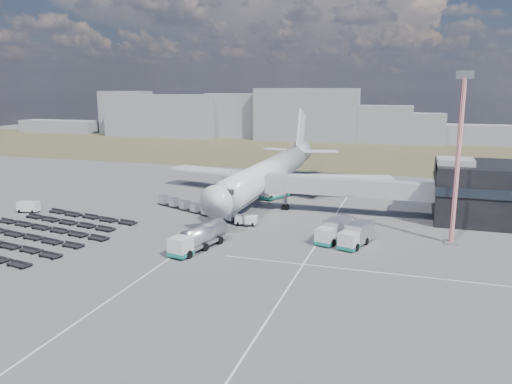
% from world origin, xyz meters
% --- Properties ---
extents(ground, '(420.00, 420.00, 0.00)m').
position_xyz_m(ground, '(0.00, 0.00, 0.00)').
color(ground, '#565659').
rests_on(ground, ground).
extents(grass_strip, '(420.00, 90.00, 0.01)m').
position_xyz_m(grass_strip, '(0.00, 110.00, 0.01)').
color(grass_strip, '#48402B').
rests_on(grass_strip, ground).
extents(lane_markings, '(47.12, 110.00, 0.01)m').
position_xyz_m(lane_markings, '(9.77, 3.00, 0.01)').
color(lane_markings, silver).
rests_on(lane_markings, ground).
extents(jet_bridge, '(30.30, 3.80, 7.05)m').
position_xyz_m(jet_bridge, '(15.90, 20.42, 5.05)').
color(jet_bridge, '#939399').
rests_on(jet_bridge, ground).
extents(airliner, '(51.59, 64.53, 17.62)m').
position_xyz_m(airliner, '(0.00, 32.38, 5.29)').
color(airliner, silver).
rests_on(airliner, ground).
extents(skyline, '(331.57, 24.85, 23.18)m').
position_xyz_m(skyline, '(4.61, 147.41, 9.42)').
color(skyline, gray).
rests_on(skyline, ground).
extents(fuel_tanker, '(5.16, 11.23, 3.52)m').
position_xyz_m(fuel_tanker, '(0.22, -6.45, 1.76)').
color(fuel_tanker, silver).
rests_on(fuel_tanker, ground).
extents(pushback_tug, '(3.86, 2.51, 1.60)m').
position_xyz_m(pushback_tug, '(2.58, 8.00, 0.80)').
color(pushback_tug, silver).
rests_on(pushback_tug, ground).
extents(utility_van, '(4.07, 2.26, 2.10)m').
position_xyz_m(utility_van, '(-39.08, 3.76, 1.05)').
color(utility_van, silver).
rests_on(utility_van, ground).
extents(catering_truck, '(5.39, 7.52, 3.20)m').
position_xyz_m(catering_truck, '(1.52, 29.71, 1.64)').
color(catering_truck, silver).
rests_on(catering_truck, ground).
extents(service_trucks_near, '(8.24, 9.07, 3.04)m').
position_xyz_m(service_trucks_near, '(19.89, 2.82, 1.65)').
color(service_trucks_near, silver).
rests_on(service_trucks_near, ground).
extents(uld_row, '(22.97, 11.69, 1.66)m').
position_xyz_m(uld_row, '(-7.72, 12.34, 0.99)').
color(uld_row, black).
rests_on(uld_row, ground).
extents(baggage_dollies, '(27.59, 27.45, 0.76)m').
position_xyz_m(baggage_dollies, '(-28.00, -7.67, 0.38)').
color(baggage_dollies, black).
rests_on(baggage_dollies, ground).
extents(floodlight_mast, '(2.41, 1.96, 25.32)m').
position_xyz_m(floodlight_mast, '(35.24, 7.73, 12.69)').
color(floodlight_mast, red).
rests_on(floodlight_mast, ground).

